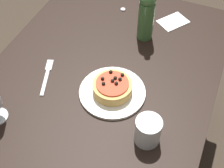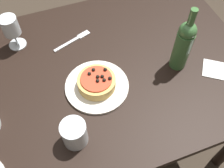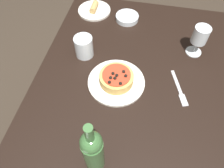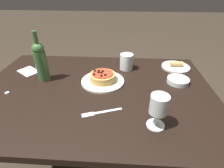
% 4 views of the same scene
% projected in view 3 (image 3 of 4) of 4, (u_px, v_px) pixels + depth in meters
% --- Properties ---
extents(ground_plane, '(14.00, 14.00, 0.00)m').
position_uv_depth(ground_plane, '(125.00, 147.00, 1.53)').
color(ground_plane, '#382D23').
extents(dining_table, '(1.31, 0.90, 0.71)m').
position_uv_depth(dining_table, '(131.00, 102.00, 1.02)').
color(dining_table, black).
rests_on(dining_table, ground_plane).
extents(dinner_plate, '(0.25, 0.25, 0.01)m').
position_uv_depth(dinner_plate, '(116.00, 82.00, 0.98)').
color(dinner_plate, white).
rests_on(dinner_plate, dining_table).
extents(pizza, '(0.15, 0.15, 0.06)m').
position_uv_depth(pizza, '(116.00, 78.00, 0.95)').
color(pizza, tan).
rests_on(pizza, dinner_plate).
extents(wine_glass, '(0.08, 0.08, 0.15)m').
position_uv_depth(wine_glass, '(200.00, 36.00, 1.00)').
color(wine_glass, silver).
rests_on(wine_glass, dining_table).
extents(wine_bottle, '(0.07, 0.07, 0.29)m').
position_uv_depth(wine_bottle, '(93.00, 150.00, 0.68)').
color(wine_bottle, '#3D6B38').
rests_on(wine_bottle, dining_table).
extents(water_cup, '(0.09, 0.09, 0.10)m').
position_uv_depth(water_cup, '(84.00, 47.00, 1.04)').
color(water_cup, silver).
rests_on(water_cup, dining_table).
extents(side_bowl, '(0.13, 0.13, 0.03)m').
position_uv_depth(side_bowl, '(127.00, 18.00, 1.22)').
color(side_bowl, silver).
rests_on(side_bowl, dining_table).
extents(fork, '(0.19, 0.08, 0.00)m').
position_uv_depth(fork, '(179.00, 90.00, 0.96)').
color(fork, silver).
rests_on(fork, dining_table).
extents(side_plate, '(0.19, 0.19, 0.05)m').
position_uv_depth(side_plate, '(94.00, 10.00, 1.27)').
color(side_plate, white).
rests_on(side_plate, dining_table).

